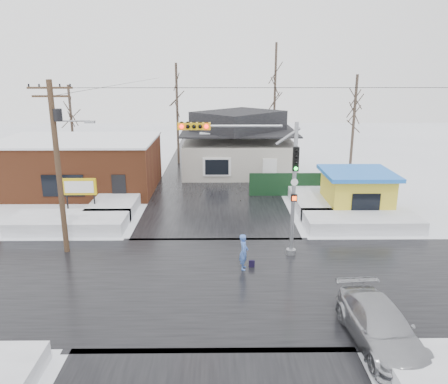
{
  "coord_description": "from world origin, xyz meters",
  "views": [
    {
      "loc": [
        0.24,
        -18.29,
        9.55
      ],
      "look_at": [
        0.47,
        4.61,
        3.0
      ],
      "focal_mm": 35.0,
      "sensor_mm": 36.0,
      "label": 1
    }
  ],
  "objects_px": {
    "utility_pole": "(59,158)",
    "pedestrian": "(244,252)",
    "traffic_signal": "(263,171)",
    "car": "(380,326)",
    "marquee_sign": "(80,188)",
    "kiosk": "(356,192)"
  },
  "relations": [
    {
      "from": "traffic_signal",
      "to": "car",
      "type": "distance_m",
      "value": 9.33
    },
    {
      "from": "utility_pole",
      "to": "pedestrian",
      "type": "bearing_deg",
      "value": -13.35
    },
    {
      "from": "marquee_sign",
      "to": "kiosk",
      "type": "height_order",
      "value": "kiosk"
    },
    {
      "from": "traffic_signal",
      "to": "marquee_sign",
      "type": "xyz_separation_m",
      "value": [
        -11.43,
        6.53,
        -2.62
      ]
    },
    {
      "from": "car",
      "to": "utility_pole",
      "type": "bearing_deg",
      "value": 144.9
    },
    {
      "from": "kiosk",
      "to": "utility_pole",
      "type": "bearing_deg",
      "value": -159.56
    },
    {
      "from": "marquee_sign",
      "to": "pedestrian",
      "type": "distance_m",
      "value": 13.29
    },
    {
      "from": "utility_pole",
      "to": "kiosk",
      "type": "distance_m",
      "value": 18.95
    },
    {
      "from": "traffic_signal",
      "to": "marquee_sign",
      "type": "distance_m",
      "value": 13.42
    },
    {
      "from": "marquee_sign",
      "to": "car",
      "type": "xyz_separation_m",
      "value": [
        14.92,
        -14.29,
        -1.2
      ]
    },
    {
      "from": "traffic_signal",
      "to": "car",
      "type": "relative_size",
      "value": 1.42
    },
    {
      "from": "utility_pole",
      "to": "pedestrian",
      "type": "xyz_separation_m",
      "value": [
        9.33,
        -2.21,
        -4.21
      ]
    },
    {
      "from": "traffic_signal",
      "to": "car",
      "type": "bearing_deg",
      "value": -65.84
    },
    {
      "from": "traffic_signal",
      "to": "pedestrian",
      "type": "relative_size",
      "value": 3.89
    },
    {
      "from": "utility_pole",
      "to": "pedestrian",
      "type": "height_order",
      "value": "utility_pole"
    },
    {
      "from": "kiosk",
      "to": "pedestrian",
      "type": "xyz_separation_m",
      "value": [
        -8.1,
        -8.71,
        -0.56
      ]
    },
    {
      "from": "traffic_signal",
      "to": "car",
      "type": "xyz_separation_m",
      "value": [
        3.48,
        -7.76,
        -3.82
      ]
    },
    {
      "from": "utility_pole",
      "to": "marquee_sign",
      "type": "xyz_separation_m",
      "value": [
        -1.07,
        5.99,
        -3.19
      ]
    },
    {
      "from": "marquee_sign",
      "to": "pedestrian",
      "type": "relative_size",
      "value": 1.42
    },
    {
      "from": "utility_pole",
      "to": "car",
      "type": "height_order",
      "value": "utility_pole"
    },
    {
      "from": "traffic_signal",
      "to": "kiosk",
      "type": "relative_size",
      "value": 1.52
    },
    {
      "from": "pedestrian",
      "to": "kiosk",
      "type": "bearing_deg",
      "value": -36.57
    }
  ]
}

